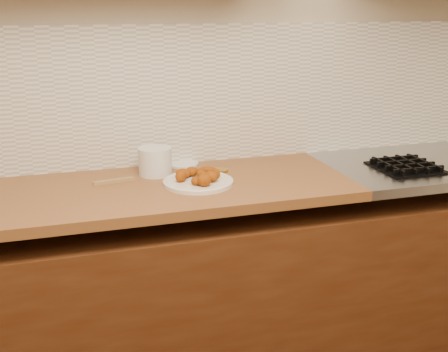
% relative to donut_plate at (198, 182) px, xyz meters
% --- Properties ---
extents(wall_back, '(4.00, 0.02, 2.70)m').
position_rel_donut_plate_xyz_m(wall_back, '(0.11, 0.34, 0.44)').
color(wall_back, '#BFB497').
rests_on(wall_back, ground).
extents(base_cabinet, '(3.60, 0.60, 0.77)m').
position_rel_donut_plate_xyz_m(base_cabinet, '(0.11, 0.03, -0.52)').
color(base_cabinet, '#4F2A14').
rests_on(base_cabinet, floor).
extents(butcher_block, '(2.30, 0.62, 0.04)m').
position_rel_donut_plate_xyz_m(butcher_block, '(-0.54, 0.03, -0.03)').
color(butcher_block, brown).
rests_on(butcher_block, base_cabinet).
extents(backsplash, '(3.60, 0.02, 0.60)m').
position_rel_donut_plate_xyz_m(backsplash, '(0.11, 0.33, 0.29)').
color(backsplash, silver).
rests_on(backsplash, wall_back).
extents(donut_plate, '(0.28, 0.28, 0.02)m').
position_rel_donut_plate_xyz_m(donut_plate, '(0.00, 0.00, 0.00)').
color(donut_plate, silver).
rests_on(donut_plate, butcher_block).
extents(ring_donut, '(0.14, 0.14, 0.04)m').
position_rel_donut_plate_xyz_m(ring_donut, '(0.05, 0.03, 0.02)').
color(ring_donut, '#843703').
rests_on(ring_donut, donut_plate).
extents(fried_dough_chunks, '(0.18, 0.20, 0.05)m').
position_rel_donut_plate_xyz_m(fried_dough_chunks, '(-0.01, -0.01, 0.03)').
color(fried_dough_chunks, '#843703').
rests_on(fried_dough_chunks, donut_plate).
extents(plastic_tub, '(0.15, 0.15, 0.11)m').
position_rel_donut_plate_xyz_m(plastic_tub, '(-0.14, 0.18, 0.05)').
color(plastic_tub, silver).
rests_on(plastic_tub, butcher_block).
extents(tub_lid, '(0.14, 0.14, 0.01)m').
position_rel_donut_plate_xyz_m(tub_lid, '(0.00, 0.29, -0.00)').
color(tub_lid, silver).
rests_on(tub_lid, butcher_block).
extents(brass_jar_lid, '(0.08, 0.08, 0.01)m').
position_rel_donut_plate_xyz_m(brass_jar_lid, '(0.13, 0.14, -0.00)').
color(brass_jar_lid, '#B69130').
rests_on(brass_jar_lid, butcher_block).
extents(wooden_utensil, '(0.16, 0.05, 0.01)m').
position_rel_donut_plate_xyz_m(wooden_utensil, '(-0.32, 0.12, -0.00)').
color(wooden_utensil, olive).
rests_on(wooden_utensil, butcher_block).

